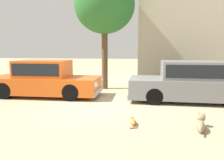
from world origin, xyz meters
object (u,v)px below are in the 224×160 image
object	(u,v)px
parked_sedan_nearest	(44,79)
stray_cat	(133,121)
stray_dog_spotted	(201,124)
parked_sedan_second	(191,82)
acacia_tree_left	(104,5)

from	to	relation	value
parked_sedan_nearest	stray_cat	bearing A→B (deg)	-39.00
stray_dog_spotted	parked_sedan_second	bearing A→B (deg)	8.19
parked_sedan_nearest	acacia_tree_left	world-z (taller)	acacia_tree_left
parked_sedan_second	stray_cat	bearing A→B (deg)	-123.81
stray_dog_spotted	stray_cat	xyz separation A→B (m)	(-1.67, 0.21, -0.08)
parked_sedan_nearest	acacia_tree_left	bearing A→B (deg)	43.63
parked_sedan_second	stray_dog_spotted	size ratio (longest dim) A/B	5.11
parked_sedan_second	acacia_tree_left	xyz separation A→B (m)	(-3.67, 2.34, 3.33)
stray_dog_spotted	acacia_tree_left	xyz separation A→B (m)	(-3.21, 5.47, 3.93)
acacia_tree_left	stray_cat	bearing A→B (deg)	-73.72
parked_sedan_second	acacia_tree_left	distance (m)	5.48
stray_cat	acacia_tree_left	bearing A→B (deg)	6.91
parked_sedan_nearest	parked_sedan_second	world-z (taller)	parked_sedan_second
parked_sedan_second	acacia_tree_left	world-z (taller)	acacia_tree_left
parked_sedan_second	acacia_tree_left	bearing A→B (deg)	149.75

